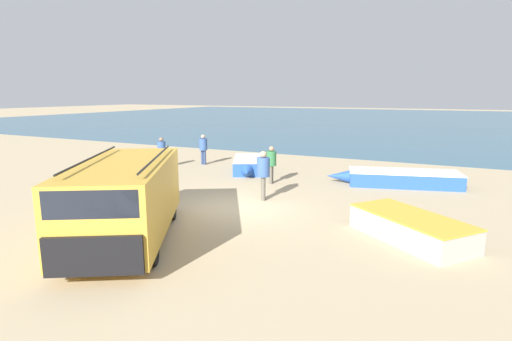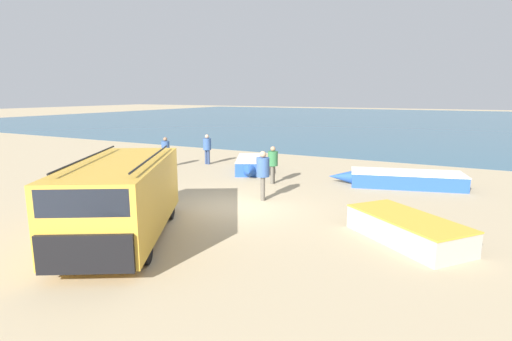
# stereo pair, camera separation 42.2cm
# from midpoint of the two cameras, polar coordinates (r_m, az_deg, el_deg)

# --- Properties ---
(ground_plane) EXTENTS (200.00, 200.00, 0.00)m
(ground_plane) POSITION_cam_midpoint_polar(r_m,az_deg,el_deg) (13.71, -3.91, -5.28)
(ground_plane) COLOR tan
(sea_water) EXTENTS (120.00, 80.00, 0.01)m
(sea_water) POSITION_cam_midpoint_polar(r_m,az_deg,el_deg) (63.84, 20.26, 6.82)
(sea_water) COLOR #33607A
(sea_water) RESTS_ON ground_plane
(parked_van) EXTENTS (4.53, 5.74, 2.23)m
(parked_van) POSITION_cam_midpoint_polar(r_m,az_deg,el_deg) (11.00, -19.16, -3.68)
(parked_van) COLOR gold
(parked_van) RESTS_ON ground_plane
(fishing_rowboat_0) EXTENTS (1.43, 3.79, 0.65)m
(fishing_rowboat_0) POSITION_cam_midpoint_polar(r_m,az_deg,el_deg) (18.48, -21.24, -0.74)
(fishing_rowboat_0) COLOR #234CA3
(fishing_rowboat_0) RESTS_ON ground_plane
(fishing_rowboat_1) EXTENTS (2.65, 3.94, 0.67)m
(fishing_rowboat_1) POSITION_cam_midpoint_polar(r_m,az_deg,el_deg) (19.87, -1.78, 0.81)
(fishing_rowboat_1) COLOR #234CA3
(fishing_rowboat_1) RESTS_ON ground_plane
(fishing_rowboat_2) EXTENTS (3.71, 3.25, 0.67)m
(fishing_rowboat_2) POSITION_cam_midpoint_polar(r_m,az_deg,el_deg) (11.45, 19.71, -7.47)
(fishing_rowboat_2) COLOR #ADA89E
(fishing_rowboat_2) RESTS_ON ground_plane
(fishing_rowboat_3) EXTENTS (5.56, 2.77, 0.62)m
(fishing_rowboat_3) POSITION_cam_midpoint_polar(r_m,az_deg,el_deg) (17.87, 19.18, -1.03)
(fishing_rowboat_3) COLOR #234CA3
(fishing_rowboat_3) RESTS_ON ground_plane
(fisherman_0) EXTENTS (0.47, 0.47, 1.80)m
(fisherman_0) POSITION_cam_midpoint_polar(r_m,az_deg,el_deg) (14.40, 0.20, -0.07)
(fisherman_0) COLOR #5B564C
(fisherman_0) RESTS_ON ground_plane
(fisherman_1) EXTENTS (0.43, 0.43, 1.62)m
(fisherman_1) POSITION_cam_midpoint_polar(r_m,az_deg,el_deg) (17.10, 1.50, 1.32)
(fisherman_1) COLOR #5B564C
(fisherman_1) RESTS_ON ground_plane
(fisherman_2) EXTENTS (0.43, 0.43, 1.64)m
(fisherman_2) POSITION_cam_midpoint_polar(r_m,az_deg,el_deg) (21.97, -8.09, 3.39)
(fisherman_2) COLOR navy
(fisherman_2) RESTS_ON ground_plane
(fisherman_3) EXTENTS (0.42, 0.42, 1.59)m
(fisherman_3) POSITION_cam_midpoint_polar(r_m,az_deg,el_deg) (21.43, -13.88, 2.91)
(fisherman_3) COLOR #5B564C
(fisherman_3) RESTS_ON ground_plane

